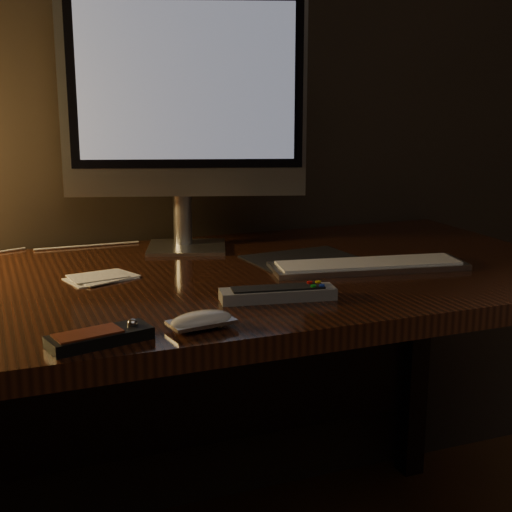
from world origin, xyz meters
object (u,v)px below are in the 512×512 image
object	(u,v)px
monitor	(184,101)
tv_remote	(278,293)
media_remote	(100,337)
keyboard	(368,265)
desk	(185,328)
mouse	(201,323)

from	to	relation	value
monitor	tv_remote	size ratio (longest dim) A/B	2.72
media_remote	tv_remote	bearing A→B (deg)	5.38
media_remote	tv_remote	world-z (taller)	media_remote
keyboard	desk	bearing A→B (deg)	168.35
mouse	tv_remote	distance (m)	0.20
monitor	keyboard	distance (m)	0.54
mouse	tv_remote	size ratio (longest dim) A/B	0.48
keyboard	mouse	bearing A→B (deg)	-141.15
mouse	media_remote	size ratio (longest dim) A/B	0.64
monitor	tv_remote	bearing A→B (deg)	-67.22
monitor	media_remote	size ratio (longest dim) A/B	3.59
desk	tv_remote	distance (m)	0.32
desk	keyboard	xyz separation A→B (m)	(0.35, -0.14, 0.14)
desk	keyboard	world-z (taller)	keyboard
desk	mouse	xyz separation A→B (m)	(-0.08, -0.38, 0.14)
monitor	tv_remote	distance (m)	0.55
monitor	mouse	size ratio (longest dim) A/B	5.64
desk	keyboard	bearing A→B (deg)	-21.63
media_remote	mouse	bearing A→B (deg)	-9.82
desk	media_remote	distance (m)	0.47
desk	monitor	distance (m)	0.50
desk	mouse	size ratio (longest dim) A/B	15.96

